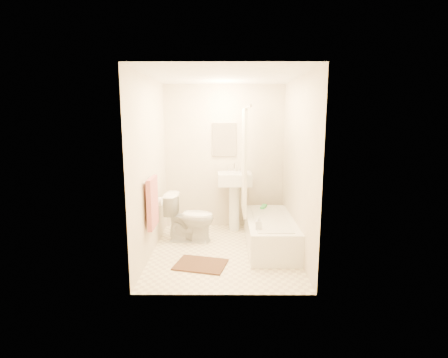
{
  "coord_description": "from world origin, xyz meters",
  "views": [
    {
      "loc": [
        0.02,
        -4.66,
        1.89
      ],
      "look_at": [
        0.0,
        0.25,
        1.0
      ],
      "focal_mm": 28.0,
      "sensor_mm": 36.0,
      "label": 1
    }
  ],
  "objects_px": {
    "toilet": "(190,217)",
    "sink": "(234,199)",
    "bathtub": "(270,233)",
    "bath_mat": "(201,264)",
    "soap_bottle": "(259,223)"
  },
  "relations": [
    {
      "from": "soap_bottle",
      "to": "bathtub",
      "type": "bearing_deg",
      "value": 66.47
    },
    {
      "from": "bathtub",
      "to": "bath_mat",
      "type": "relative_size",
      "value": 2.4
    },
    {
      "from": "bath_mat",
      "to": "sink",
      "type": "bearing_deg",
      "value": 71.6
    },
    {
      "from": "toilet",
      "to": "sink",
      "type": "distance_m",
      "value": 0.86
    },
    {
      "from": "bathtub",
      "to": "toilet",
      "type": "bearing_deg",
      "value": 168.03
    },
    {
      "from": "toilet",
      "to": "soap_bottle",
      "type": "bearing_deg",
      "value": -120.67
    },
    {
      "from": "bathtub",
      "to": "sink",
      "type": "bearing_deg",
      "value": 123.92
    },
    {
      "from": "sink",
      "to": "soap_bottle",
      "type": "distance_m",
      "value": 1.26
    },
    {
      "from": "bathtub",
      "to": "bath_mat",
      "type": "bearing_deg",
      "value": -145.7
    },
    {
      "from": "bath_mat",
      "to": "soap_bottle",
      "type": "xyz_separation_m",
      "value": [
        0.75,
        0.17,
        0.5
      ]
    },
    {
      "from": "sink",
      "to": "bathtub",
      "type": "relative_size",
      "value": 0.7
    },
    {
      "from": "toilet",
      "to": "sink",
      "type": "height_order",
      "value": "sink"
    },
    {
      "from": "toilet",
      "to": "soap_bottle",
      "type": "distance_m",
      "value": 1.24
    },
    {
      "from": "sink",
      "to": "bath_mat",
      "type": "distance_m",
      "value": 1.57
    },
    {
      "from": "toilet",
      "to": "sink",
      "type": "bearing_deg",
      "value": -48.1
    }
  ]
}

